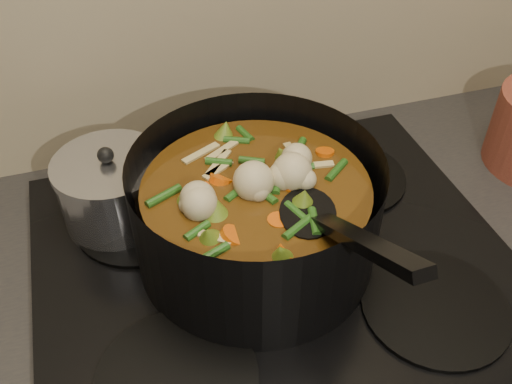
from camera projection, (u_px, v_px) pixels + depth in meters
name	position (u px, v px, depth m)	size (l,w,h in m)	color
stovetop	(276.00, 266.00, 0.76)	(0.62, 0.54, 0.03)	black
stockpot	(256.00, 214.00, 0.72)	(0.35, 0.44, 0.23)	black
saucepan	(113.00, 190.00, 0.78)	(0.15, 0.15, 0.12)	silver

